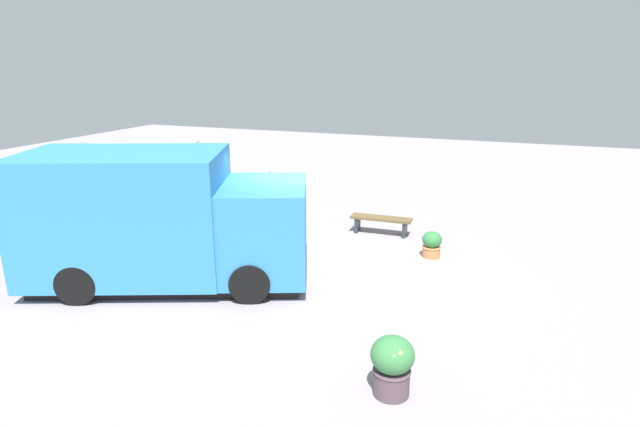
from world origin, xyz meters
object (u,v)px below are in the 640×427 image
(food_truck, at_px, (161,222))
(planter_flowering_near, at_px, (392,364))
(planter_flowering_far, at_px, (432,244))
(plaza_bench, at_px, (381,221))
(person_customer, at_px, (270,189))

(food_truck, height_order, planter_flowering_near, food_truck)
(planter_flowering_far, bearing_deg, plaza_bench, 141.57)
(planter_flowering_near, xyz_separation_m, plaza_bench, (-1.76, 6.36, -0.11))
(planter_flowering_far, bearing_deg, planter_flowering_near, -86.71)
(planter_flowering_near, bearing_deg, plaza_bench, 105.48)
(person_customer, bearing_deg, planter_flowering_far, -30.54)
(food_truck, relative_size, plaza_bench, 3.72)
(food_truck, distance_m, person_customer, 6.65)
(planter_flowering_far, distance_m, plaza_bench, 1.87)
(food_truck, xyz_separation_m, plaza_bench, (3.32, 4.35, -0.90))
(food_truck, height_order, person_customer, food_truck)
(food_truck, relative_size, planter_flowering_far, 9.60)
(planter_flowering_far, height_order, plaza_bench, planter_flowering_far)
(food_truck, bearing_deg, planter_flowering_far, 33.68)
(planter_flowering_near, relative_size, plaza_bench, 0.54)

